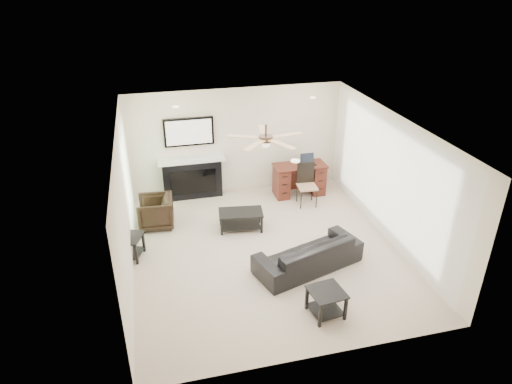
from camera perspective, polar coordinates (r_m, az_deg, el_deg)
room_shell at (r=8.19m, az=2.50°, el=3.02°), size 5.50×5.54×2.52m
sofa at (r=8.34m, az=6.54°, el=-7.65°), size 2.12×1.33×0.58m
armchair at (r=9.74m, az=-12.44°, el=-2.44°), size 0.77×0.75×0.65m
coffee_table at (r=9.47m, az=-1.90°, el=-3.55°), size 0.96×0.61×0.40m
end_table_near at (r=7.41m, az=8.74°, el=-13.51°), size 0.58×0.58×0.45m
end_table_left at (r=8.91m, az=-15.60°, el=-6.61°), size 0.64×0.64×0.45m
fireplace_unit at (r=10.53m, az=-8.10°, el=4.03°), size 1.52×0.34×1.91m
desk at (r=10.84m, az=5.43°, el=1.56°), size 1.22×0.56×0.76m
desk_chair at (r=10.33m, az=6.43°, el=0.82°), size 0.45×0.47×0.97m
laptop at (r=10.69m, az=6.59°, el=4.02°), size 0.33×0.24×0.23m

